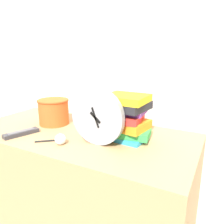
% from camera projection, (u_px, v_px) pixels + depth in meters
% --- Properties ---
extents(wall_back, '(6.00, 0.04, 2.40)m').
position_uv_depth(wall_back, '(109.00, 47.00, 1.38)').
color(wall_back, silver).
rests_on(wall_back, ground_plane).
extents(desk, '(1.25, 0.59, 0.75)m').
position_uv_depth(desk, '(80.00, 192.00, 1.28)').
color(desk, tan).
rests_on(desk, ground_plane).
extents(desk_clock, '(0.27, 0.03, 0.27)m').
position_uv_depth(desk_clock, '(97.00, 117.00, 1.00)').
color(desk_clock, '#99999E').
rests_on(desk_clock, desk).
extents(book_stack, '(0.27, 0.21, 0.23)m').
position_uv_depth(book_stack, '(125.00, 117.00, 1.06)').
color(book_stack, '#2D9ED1').
rests_on(book_stack, desk).
extents(basket, '(0.18, 0.18, 0.15)m').
position_uv_depth(basket, '(54.00, 111.00, 1.31)').
color(basket, '#E05623').
rests_on(basket, desk).
extents(tv_remote, '(0.10, 0.19, 0.02)m').
position_uv_depth(tv_remote, '(21.00, 133.00, 1.14)').
color(tv_remote, '#333338').
rests_on(tv_remote, desk).
extents(crumpled_paper_ball, '(0.05, 0.05, 0.05)m').
position_uv_depth(crumpled_paper_ball, '(60.00, 139.00, 1.02)').
color(crumpled_paper_ball, white).
rests_on(crumpled_paper_ball, desk).
extents(pen, '(0.12, 0.10, 0.01)m').
position_uv_depth(pen, '(50.00, 141.00, 1.06)').
color(pen, black).
rests_on(pen, desk).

